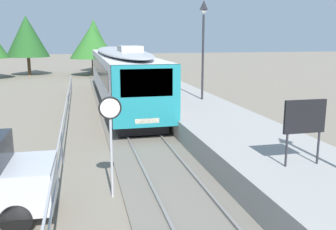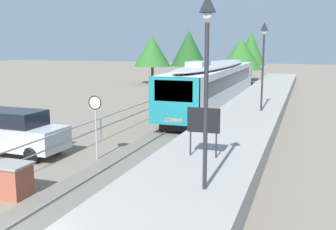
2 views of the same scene
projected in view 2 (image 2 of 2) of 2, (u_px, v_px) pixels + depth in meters
ground_plane at (170, 111)px, 29.84m from camera, size 160.00×160.00×0.00m
track_rails at (209, 113)px, 28.86m from camera, size 3.20×60.00×0.14m
commuter_train at (214, 82)px, 30.08m from camera, size 2.82×19.85×3.74m
station_platform at (254, 110)px, 27.73m from camera, size 3.90×60.00×0.90m
platform_lamp_near_end at (207, 56)px, 10.62m from camera, size 0.34×0.34×5.35m
platform_lamp_mid_platform at (264, 50)px, 23.92m from camera, size 0.34×0.34×5.35m
platform_notice_board at (204, 122)px, 14.30m from camera, size 1.20×0.08×1.80m
speed_limit_sign at (95, 111)px, 16.96m from camera, size 0.61×0.10×2.81m
brick_utility_cabinet at (11, 180)px, 12.99m from camera, size 1.21×0.99×1.13m
carpark_fence at (101, 124)px, 20.49m from camera, size 0.06×36.06×1.25m
parked_suv_silver at (15, 132)px, 17.84m from camera, size 4.64×2.01×2.04m
tree_behind_carpark at (241, 54)px, 47.76m from camera, size 5.16×5.16×5.70m
tree_behind_station_far at (189, 49)px, 52.14m from camera, size 4.81×4.81×6.74m
tree_distant_left at (251, 49)px, 52.78m from camera, size 3.87×3.87×6.56m
tree_distant_centre at (152, 51)px, 49.87m from camera, size 4.64×4.64×6.01m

